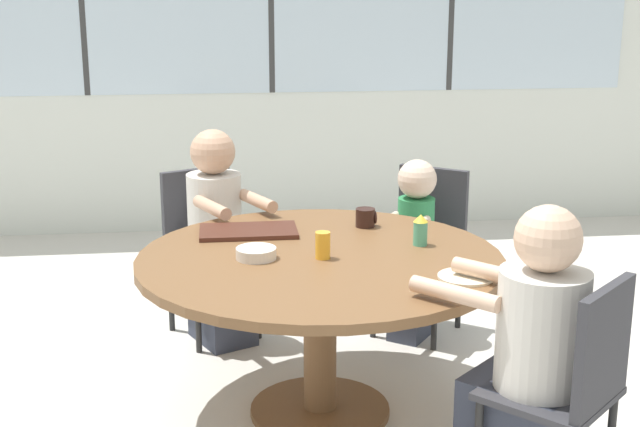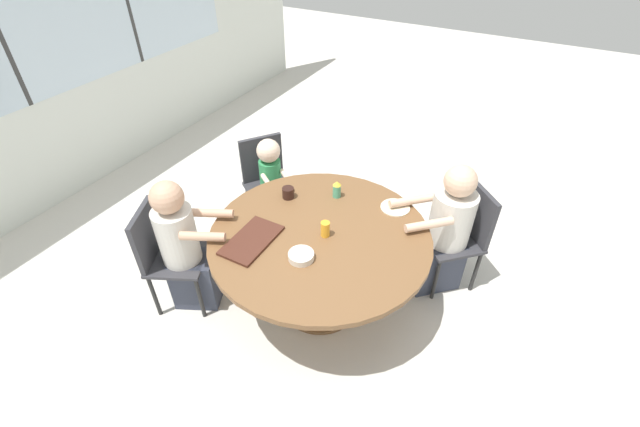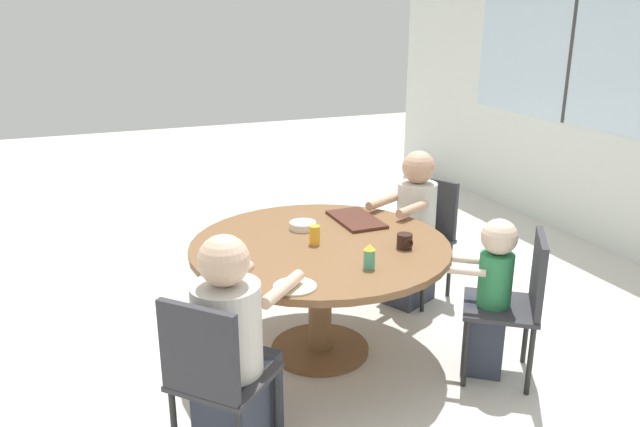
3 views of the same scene
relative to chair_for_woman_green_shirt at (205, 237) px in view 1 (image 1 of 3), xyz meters
The scene contains 15 objects.
ground_plane 1.24m from the chair_for_woman_green_shirt, 64.47° to the right, with size 16.00×16.00×0.00m, color beige.
wall_back_with_windows 2.22m from the chair_for_woman_green_shirt, 76.09° to the left, with size 8.40×0.08×2.80m.
dining_table 1.13m from the chair_for_woman_green_shirt, 64.47° to the right, with size 1.52×1.52×0.71m.
chair_for_woman_green_shirt is the anchor object (origin of this frame).
chair_for_man_blue_shirt 2.23m from the chair_for_woman_green_shirt, 55.61° to the right, with size 0.57×0.57×0.86m.
chair_for_toddler 1.16m from the chair_for_woman_green_shirt, ahead, with size 0.56×0.56×0.86m.
person_woman_green_shirt 0.16m from the chair_for_woman_green_shirt, 64.47° to the right, with size 0.46×0.56×1.10m.
person_man_blue_shirt 2.07m from the chair_for_woman_green_shirt, 56.32° to the right, with size 0.62×0.63×1.09m.
person_toddler 1.09m from the chair_for_woman_green_shirt, 12.19° to the right, with size 0.35×0.38×0.94m.
food_tray_dark 0.72m from the chair_for_woman_green_shirt, 72.48° to the right, with size 0.43×0.25×0.02m.
coffee_mug 0.99m from the chair_for_woman_green_shirt, 39.06° to the right, with size 0.10×0.09×0.08m.
sippy_cup 1.34m from the chair_for_woman_green_shirt, 44.75° to the right, with size 0.06×0.06×0.14m.
juice_glass 1.19m from the chair_for_woman_green_shirt, 64.92° to the right, with size 0.06×0.06×0.11m.
bowl_white_shallow 1.08m from the chair_for_woman_green_shirt, 77.70° to the right, with size 0.16×0.16×0.05m.
plate_tortillas 1.71m from the chair_for_woman_green_shirt, 53.58° to the right, with size 0.21×0.21×0.01m.
Camera 1 is at (-0.41, -3.47, 1.83)m, focal length 50.00 mm.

